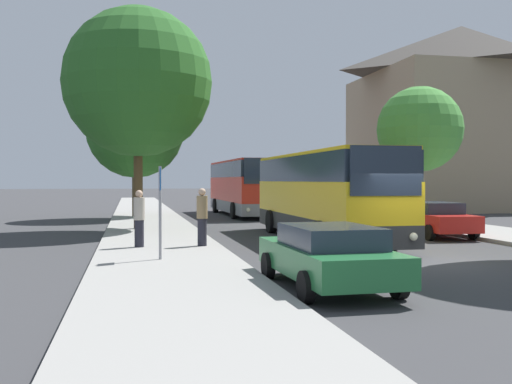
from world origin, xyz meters
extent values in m
plane|color=#38383A|center=(0.00, 0.00, 0.00)|extent=(300.00, 300.00, 0.00)
cube|color=gray|center=(-7.00, 0.00, 0.07)|extent=(4.00, 120.00, 0.15)
cube|color=gray|center=(17.92, 27.99, 5.35)|extent=(14.56, 12.96, 10.70)
pyramid|color=#423D38|center=(17.92, 27.99, 12.64)|extent=(14.56, 12.96, 3.89)
cube|color=#2D2D2D|center=(-0.73, 6.45, 0.62)|extent=(2.48, 11.62, 0.70)
cube|color=yellow|center=(-0.73, 6.45, 1.62)|extent=(2.48, 11.62, 1.28)
cube|color=#232D3D|center=(-0.73, 6.45, 2.73)|extent=(2.50, 11.39, 0.95)
cube|color=yellow|center=(-0.73, 6.45, 3.27)|extent=(2.43, 11.39, 0.12)
cube|color=#232D3D|center=(-0.75, 0.61, 2.58)|extent=(2.20, 0.07, 1.45)
sphere|color=#F4EAC1|center=(-1.60, 0.59, 0.66)|extent=(0.24, 0.24, 0.24)
sphere|color=#F4EAC1|center=(0.10, 0.59, 0.66)|extent=(0.24, 0.24, 0.24)
cylinder|color=black|center=(-1.96, 2.97, 0.50)|extent=(0.30, 1.00, 1.00)
cylinder|color=black|center=(0.48, 2.96, 0.50)|extent=(0.30, 1.00, 1.00)
cylinder|color=black|center=(-1.94, 9.94, 0.50)|extent=(0.30, 1.00, 1.00)
cylinder|color=black|center=(0.50, 9.93, 0.50)|extent=(0.30, 1.00, 1.00)
cube|color=gray|center=(-0.79, 23.08, 0.62)|extent=(2.57, 11.94, 0.70)
cube|color=red|center=(-0.79, 23.08, 1.74)|extent=(2.57, 11.94, 1.52)
cube|color=#232D3D|center=(-0.79, 23.08, 2.97)|extent=(2.59, 11.71, 0.95)
cube|color=red|center=(-0.79, 23.08, 3.51)|extent=(2.52, 11.71, 0.12)
cube|color=#232D3D|center=(-0.71, 17.09, 2.82)|extent=(2.17, 0.09, 1.45)
sphere|color=#F4EAC1|center=(-1.55, 17.06, 0.66)|extent=(0.24, 0.24, 0.24)
sphere|color=#F4EAC1|center=(0.14, 17.08, 0.66)|extent=(0.24, 0.24, 0.24)
cylinder|color=black|center=(-1.95, 19.49, 0.50)|extent=(0.31, 1.00, 1.00)
cylinder|color=black|center=(0.47, 19.52, 0.50)|extent=(0.31, 1.00, 1.00)
cylinder|color=black|center=(-2.04, 26.64, 0.50)|extent=(0.31, 1.00, 1.00)
cylinder|color=black|center=(0.37, 26.67, 0.50)|extent=(0.31, 1.00, 1.00)
cube|color=#236B38|center=(-3.85, -3.33, 0.61)|extent=(1.99, 4.65, 0.60)
cube|color=#232D3D|center=(-3.85, -3.51, 1.13)|extent=(1.72, 2.43, 0.44)
cylinder|color=black|center=(-4.83, -1.92, 0.31)|extent=(0.21, 0.62, 0.62)
cylinder|color=black|center=(-2.94, -1.88, 0.31)|extent=(0.21, 0.62, 0.62)
cylinder|color=black|center=(-4.76, -4.78, 0.31)|extent=(0.21, 0.62, 0.62)
cylinder|color=black|center=(-2.88, -4.73, 0.31)|extent=(0.21, 0.62, 0.62)
cube|color=red|center=(4.16, 6.68, 0.63)|extent=(1.99, 4.30, 0.65)
cube|color=#232D3D|center=(4.17, 6.85, 1.18)|extent=(1.68, 2.26, 0.45)
cylinder|color=black|center=(5.00, 5.34, 0.31)|extent=(0.23, 0.63, 0.62)
cylinder|color=black|center=(3.20, 5.41, 0.31)|extent=(0.23, 0.63, 0.62)
cylinder|color=black|center=(5.12, 7.95, 0.31)|extent=(0.23, 0.63, 0.62)
cylinder|color=black|center=(3.32, 8.03, 0.31)|extent=(0.23, 0.63, 0.62)
cylinder|color=gray|center=(-7.17, 0.98, 1.42)|extent=(0.08, 0.08, 2.54)
cube|color=#1E56A3|center=(-7.17, 0.98, 2.34)|extent=(0.03, 0.45, 0.60)
cylinder|color=#23232D|center=(-5.66, 4.07, 0.60)|extent=(0.30, 0.30, 0.90)
cylinder|color=olive|center=(-5.66, 4.07, 1.42)|extent=(0.36, 0.36, 0.75)
sphere|color=tan|center=(-5.66, 4.07, 1.92)|extent=(0.24, 0.24, 0.24)
cylinder|color=#23232D|center=(-7.69, 4.15, 0.59)|extent=(0.30, 0.30, 0.87)
cylinder|color=#B2A899|center=(-7.69, 4.15, 1.39)|extent=(0.36, 0.36, 0.73)
sphere|color=tan|center=(-7.69, 4.15, 1.87)|extent=(0.24, 0.24, 0.24)
cylinder|color=#513D23|center=(-7.61, 11.72, 2.16)|extent=(0.40, 0.40, 4.02)
sphere|color=#286023|center=(-7.61, 11.72, 6.66)|extent=(6.63, 6.63, 6.63)
cylinder|color=brown|center=(-7.65, 20.98, 1.66)|extent=(0.40, 0.40, 3.02)
sphere|color=#286023|center=(-7.65, 20.98, 5.35)|extent=(5.80, 5.80, 5.80)
cylinder|color=#47331E|center=(6.68, 13.05, 1.72)|extent=(0.40, 0.40, 3.14)
sphere|color=#428938|center=(6.68, 13.05, 4.94)|extent=(4.40, 4.40, 4.40)
camera|label=1|loc=(-7.97, -15.46, 2.31)|focal=42.00mm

